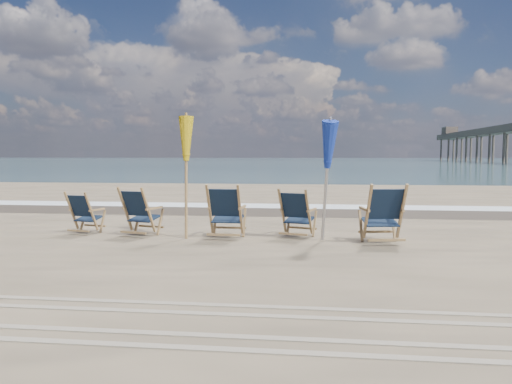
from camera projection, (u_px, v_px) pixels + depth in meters
ocean at (312, 161)px, 134.27m from camera, size 400.00×400.00×0.00m
surf_foam at (279, 206)px, 15.78m from camera, size 200.00×1.40×0.01m
wet_sand_strip at (275, 211)px, 14.29m from camera, size 200.00×2.60×0.00m
tire_tracks at (193, 323)px, 4.79m from camera, size 80.00×1.30×0.01m
beach_chair_0 at (91, 213)px, 10.05m from camera, size 0.69×0.75×0.88m
beach_chair_1 at (148, 212)px, 9.73m from camera, size 0.82×0.87×1.00m
beach_chair_2 at (240, 212)px, 9.48m from camera, size 0.72×0.80×1.07m
beach_chair_3 at (309, 214)px, 9.56m from camera, size 0.80×0.85×0.97m
beach_chair_4 at (402, 214)px, 8.95m from camera, size 0.84×0.91×1.12m
umbrella_yellow at (186, 145)px, 9.56m from camera, size 0.30×0.30×2.34m
umbrella_blue at (326, 149)px, 9.07m from camera, size 0.30×0.30×2.27m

